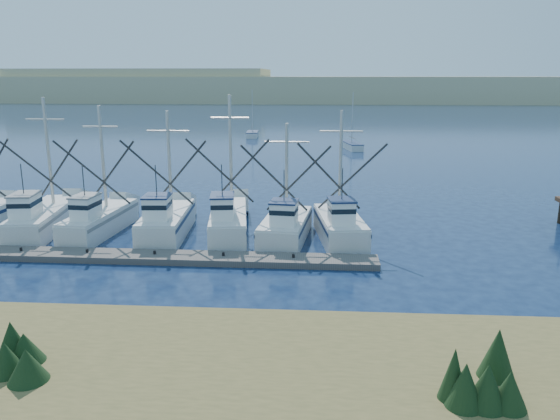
# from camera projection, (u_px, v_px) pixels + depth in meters

# --- Properties ---
(ground) EXTENTS (500.00, 500.00, 0.00)m
(ground) POSITION_uv_depth(u_px,v_px,m) (294.00, 299.00, 25.97)
(ground) COLOR #0C1835
(ground) RESTS_ON ground
(shore_bank) EXTENTS (40.00, 10.00, 1.60)m
(shore_bank) POSITION_uv_depth(u_px,v_px,m) (19.00, 398.00, 16.60)
(shore_bank) COLOR #4C422D
(shore_bank) RESTS_ON ground
(floating_dock) EXTENTS (27.60, 2.11, 0.37)m
(floating_dock) POSITION_uv_depth(u_px,v_px,m) (138.00, 257.00, 31.50)
(floating_dock) COLOR #554F4C
(floating_dock) RESTS_ON ground
(dune_ridge) EXTENTS (360.00, 60.00, 10.00)m
(dune_ridge) POSITION_uv_depth(u_px,v_px,m) (315.00, 89.00, 228.22)
(dune_ridge) COLOR tan
(dune_ridge) RESTS_ON ground
(trawler_fleet) EXTENTS (27.34, 8.96, 9.13)m
(trawler_fleet) POSITION_uv_depth(u_px,v_px,m) (157.00, 221.00, 36.04)
(trawler_fleet) COLOR silver
(trawler_fleet) RESTS_ON ground
(sailboat_near) EXTENTS (3.04, 6.49, 8.10)m
(sailboat_near) POSITION_uv_depth(u_px,v_px,m) (352.00, 146.00, 78.93)
(sailboat_near) COLOR silver
(sailboat_near) RESTS_ON ground
(sailboat_far) EXTENTS (2.12, 5.13, 8.10)m
(sailboat_far) POSITION_uv_depth(u_px,v_px,m) (252.00, 134.00, 94.19)
(sailboat_far) COLOR silver
(sailboat_far) RESTS_ON ground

